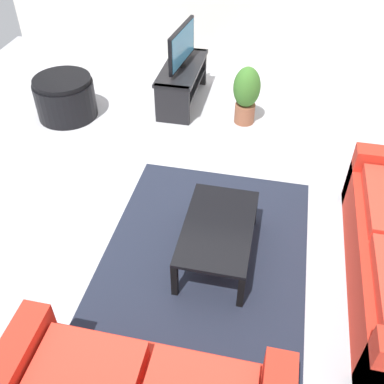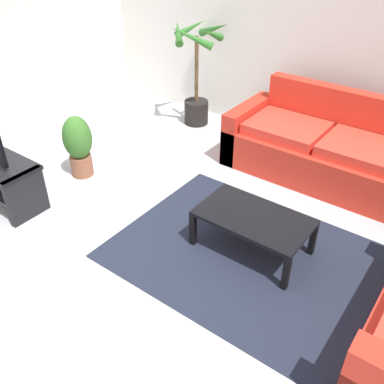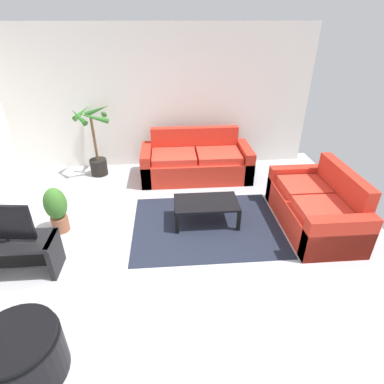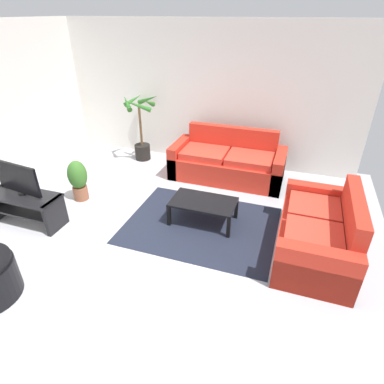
{
  "view_description": "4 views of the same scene",
  "coord_description": "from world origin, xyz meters",
  "px_view_note": "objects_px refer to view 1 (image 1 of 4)",
  "views": [
    {
      "loc": [
        3.15,
        1.05,
        2.9
      ],
      "look_at": [
        0.43,
        0.46,
        0.46
      ],
      "focal_mm": 41.52,
      "sensor_mm": 36.0,
      "label": 1
    },
    {
      "loc": [
        1.97,
        -1.89,
        2.56
      ],
      "look_at": [
        0.27,
        0.4,
        0.62
      ],
      "focal_mm": 40.15,
      "sensor_mm": 36.0,
      "label": 2
    },
    {
      "loc": [
        0.15,
        -3.13,
        2.74
      ],
      "look_at": [
        0.44,
        0.49,
        0.67
      ],
      "focal_mm": 28.64,
      "sensor_mm": 36.0,
      "label": 3
    },
    {
      "loc": [
        1.82,
        -3.08,
        2.8
      ],
      "look_at": [
        0.47,
        0.8,
        0.44
      ],
      "focal_mm": 29.69,
      "sensor_mm": 36.0,
      "label": 4
    }
  ],
  "objects_px": {
    "potted_plant_small": "(246,93)",
    "ottoman": "(65,97)",
    "tv": "(182,46)",
    "coffee_table": "(218,230)",
    "tv_stand": "(182,79)"
  },
  "relations": [
    {
      "from": "tv_stand",
      "to": "coffee_table",
      "type": "height_order",
      "value": "tv_stand"
    },
    {
      "from": "coffee_table",
      "to": "ottoman",
      "type": "xyz_separation_m",
      "value": [
        -1.85,
        -2.18,
        -0.07
      ]
    },
    {
      "from": "tv_stand",
      "to": "tv",
      "type": "bearing_deg",
      "value": 83.49
    },
    {
      "from": "coffee_table",
      "to": "potted_plant_small",
      "type": "distance_m",
      "value": 2.16
    },
    {
      "from": "potted_plant_small",
      "to": "ottoman",
      "type": "distance_m",
      "value": 2.16
    },
    {
      "from": "tv_stand",
      "to": "ottoman",
      "type": "bearing_deg",
      "value": -64.21
    },
    {
      "from": "potted_plant_small",
      "to": "tv",
      "type": "bearing_deg",
      "value": -110.82
    },
    {
      "from": "tv_stand",
      "to": "coffee_table",
      "type": "xyz_separation_m",
      "value": [
        2.48,
        0.88,
        -0.0
      ]
    },
    {
      "from": "tv",
      "to": "coffee_table",
      "type": "xyz_separation_m",
      "value": [
        2.48,
        0.87,
        -0.43
      ]
    },
    {
      "from": "potted_plant_small",
      "to": "ottoman",
      "type": "height_order",
      "value": "potted_plant_small"
    },
    {
      "from": "tv_stand",
      "to": "ottoman",
      "type": "distance_m",
      "value": 1.44
    },
    {
      "from": "tv",
      "to": "potted_plant_small",
      "type": "distance_m",
      "value": 0.96
    },
    {
      "from": "potted_plant_small",
      "to": "ottoman",
      "type": "bearing_deg",
      "value": -81.74
    },
    {
      "from": "tv",
      "to": "ottoman",
      "type": "height_order",
      "value": "tv"
    },
    {
      "from": "tv_stand",
      "to": "coffee_table",
      "type": "distance_m",
      "value": 2.63
    }
  ]
}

